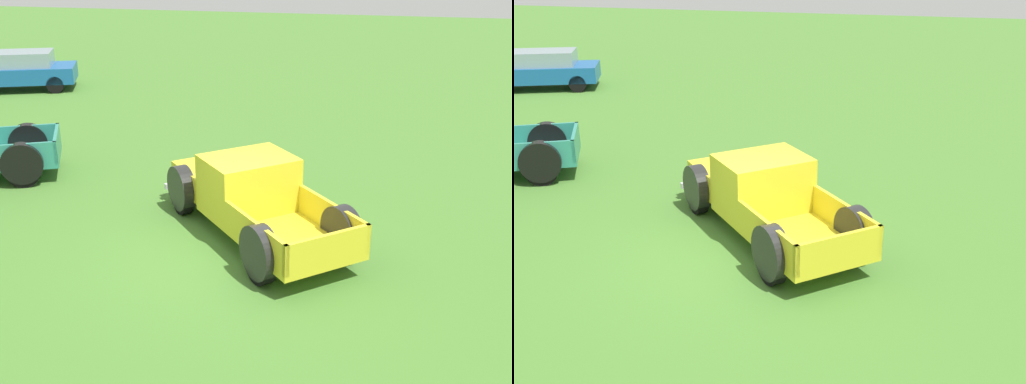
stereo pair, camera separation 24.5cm
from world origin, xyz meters
TOP-DOWN VIEW (x-y plane):
  - ground_plane at (0.00, 0.00)m, footprint 80.00×80.00m
  - pickup_truck_foreground at (1.02, -0.00)m, footprint 4.82×4.57m
  - sedan_distant_a at (11.13, 11.39)m, footprint 3.28×4.66m

SIDE VIEW (x-z plane):
  - ground_plane at x=0.00m, z-range 0.00..0.00m
  - pickup_truck_foreground at x=1.02m, z-range -0.03..1.47m
  - sedan_distant_a at x=11.13m, z-range 0.04..1.48m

